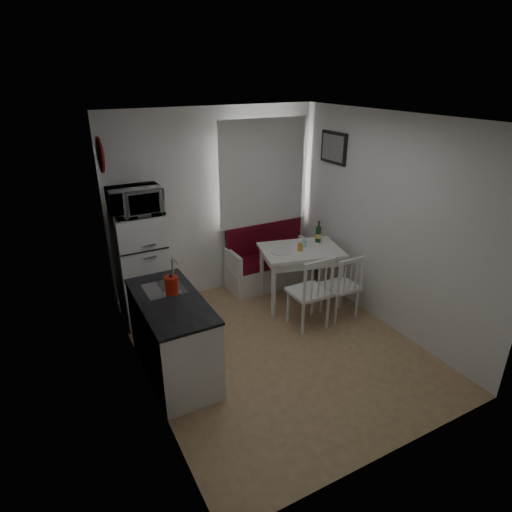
{
  "coord_description": "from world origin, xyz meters",
  "views": [
    {
      "loc": [
        -2.21,
        -3.57,
        3.01
      ],
      "look_at": [
        -0.03,
        0.5,
        1.0
      ],
      "focal_mm": 30.0,
      "sensor_mm": 36.0,
      "label": 1
    }
  ],
  "objects_px": {
    "chair_right": "(345,281)",
    "kettle": "(171,285)",
    "bench": "(269,265)",
    "microwave": "(135,201)",
    "kitchen_counter": "(173,336)",
    "chair_left": "(314,286)",
    "fridge": "(142,268)",
    "wine_bottle": "(318,231)",
    "dining_table": "(301,255)"
  },
  "relations": [
    {
      "from": "kitchen_counter",
      "to": "dining_table",
      "type": "relative_size",
      "value": 1.09
    },
    {
      "from": "wine_bottle",
      "to": "bench",
      "type": "bearing_deg",
      "value": 128.69
    },
    {
      "from": "fridge",
      "to": "dining_table",
      "type": "bearing_deg",
      "value": -15.5
    },
    {
      "from": "wine_bottle",
      "to": "dining_table",
      "type": "bearing_deg",
      "value": -164.05
    },
    {
      "from": "dining_table",
      "to": "chair_left",
      "type": "relative_size",
      "value": 2.32
    },
    {
      "from": "kitchen_counter",
      "to": "bench",
      "type": "xyz_separation_m",
      "value": [
        1.93,
        1.35,
        -0.15
      ]
    },
    {
      "from": "wine_bottle",
      "to": "kitchen_counter",
      "type": "bearing_deg",
      "value": -161.86
    },
    {
      "from": "fridge",
      "to": "wine_bottle",
      "type": "height_order",
      "value": "fridge"
    },
    {
      "from": "kettle",
      "to": "bench",
      "type": "bearing_deg",
      "value": 34.36
    },
    {
      "from": "chair_right",
      "to": "kettle",
      "type": "xyz_separation_m",
      "value": [
        -2.24,
        0.04,
        0.47
      ]
    },
    {
      "from": "dining_table",
      "to": "kettle",
      "type": "relative_size",
      "value": 5.4
    },
    {
      "from": "dining_table",
      "to": "chair_left",
      "type": "distance_m",
      "value": 0.72
    },
    {
      "from": "dining_table",
      "to": "wine_bottle",
      "type": "bearing_deg",
      "value": 30.2
    },
    {
      "from": "chair_right",
      "to": "kettle",
      "type": "distance_m",
      "value": 2.29
    },
    {
      "from": "dining_table",
      "to": "wine_bottle",
      "type": "relative_size",
      "value": 3.92
    },
    {
      "from": "bench",
      "to": "microwave",
      "type": "distance_m",
      "value": 2.32
    },
    {
      "from": "kitchen_counter",
      "to": "chair_right",
      "type": "distance_m",
      "value": 2.29
    },
    {
      "from": "chair_left",
      "to": "microwave",
      "type": "xyz_separation_m",
      "value": [
        -1.77,
        1.18,
        1.01
      ]
    },
    {
      "from": "chair_right",
      "to": "microwave",
      "type": "distance_m",
      "value": 2.77
    },
    {
      "from": "kitchen_counter",
      "to": "chair_left",
      "type": "relative_size",
      "value": 2.53
    },
    {
      "from": "bench",
      "to": "microwave",
      "type": "xyz_separation_m",
      "value": [
        -1.91,
        -0.16,
        1.3
      ]
    },
    {
      "from": "kitchen_counter",
      "to": "kettle",
      "type": "relative_size",
      "value": 5.89
    },
    {
      "from": "chair_left",
      "to": "fridge",
      "type": "distance_m",
      "value": 2.16
    },
    {
      "from": "kettle",
      "to": "chair_left",
      "type": "bearing_deg",
      "value": -1.72
    },
    {
      "from": "bench",
      "to": "chair_left",
      "type": "height_order",
      "value": "chair_left"
    },
    {
      "from": "bench",
      "to": "wine_bottle",
      "type": "distance_m",
      "value": 0.97
    },
    {
      "from": "kettle",
      "to": "wine_bottle",
      "type": "distance_m",
      "value": 2.45
    },
    {
      "from": "kitchen_counter",
      "to": "kettle",
      "type": "height_order",
      "value": "kitchen_counter"
    },
    {
      "from": "bench",
      "to": "dining_table",
      "type": "relative_size",
      "value": 1.07
    },
    {
      "from": "chair_right",
      "to": "fridge",
      "type": "xyz_separation_m",
      "value": [
        -2.27,
        1.22,
        0.17
      ]
    },
    {
      "from": "bench",
      "to": "kitchen_counter",
      "type": "bearing_deg",
      "value": -145.0
    },
    {
      "from": "chair_right",
      "to": "wine_bottle",
      "type": "height_order",
      "value": "wine_bottle"
    },
    {
      "from": "bench",
      "to": "kettle",
      "type": "xyz_separation_m",
      "value": [
        -1.88,
        -1.29,
        0.7
      ]
    },
    {
      "from": "chair_right",
      "to": "microwave",
      "type": "height_order",
      "value": "microwave"
    },
    {
      "from": "kitchen_counter",
      "to": "bench",
      "type": "height_order",
      "value": "kitchen_counter"
    },
    {
      "from": "microwave",
      "to": "wine_bottle",
      "type": "bearing_deg",
      "value": -9.83
    },
    {
      "from": "chair_left",
      "to": "chair_right",
      "type": "xyz_separation_m",
      "value": [
        0.5,
        0.01,
        -0.05
      ]
    },
    {
      "from": "fridge",
      "to": "microwave",
      "type": "relative_size",
      "value": 2.4
    },
    {
      "from": "chair_left",
      "to": "wine_bottle",
      "type": "relative_size",
      "value": 1.69
    },
    {
      "from": "fridge",
      "to": "microwave",
      "type": "distance_m",
      "value": 0.89
    },
    {
      "from": "chair_right",
      "to": "microwave",
      "type": "xyz_separation_m",
      "value": [
        -2.27,
        1.17,
        1.06
      ]
    },
    {
      "from": "fridge",
      "to": "bench",
      "type": "bearing_deg",
      "value": 3.29
    },
    {
      "from": "bench",
      "to": "chair_right",
      "type": "xyz_separation_m",
      "value": [
        0.36,
        -1.33,
        0.24
      ]
    },
    {
      "from": "dining_table",
      "to": "chair_left",
      "type": "xyz_separation_m",
      "value": [
        -0.25,
        -0.67,
        -0.11
      ]
    },
    {
      "from": "microwave",
      "to": "kettle",
      "type": "distance_m",
      "value": 1.28
    },
    {
      "from": "kitchen_counter",
      "to": "microwave",
      "type": "height_order",
      "value": "microwave"
    },
    {
      "from": "wine_bottle",
      "to": "microwave",
      "type": "bearing_deg",
      "value": 170.17
    },
    {
      "from": "kitchen_counter",
      "to": "fridge",
      "type": "relative_size",
      "value": 0.92
    },
    {
      "from": "microwave",
      "to": "wine_bottle",
      "type": "distance_m",
      "value": 2.49
    },
    {
      "from": "chair_left",
      "to": "chair_right",
      "type": "distance_m",
      "value": 0.5
    }
  ]
}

